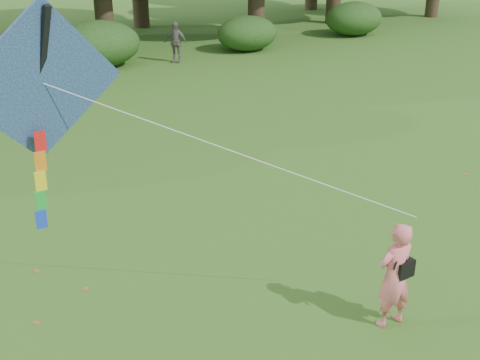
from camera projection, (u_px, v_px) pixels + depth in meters
ground at (355, 297)px, 9.45m from camera, size 100.00×100.00×0.00m
man_kite_flyer at (395, 275)px, 8.51m from camera, size 0.63×0.44×1.64m
bystander_right at (175, 42)px, 25.19m from camera, size 0.95×1.03×1.69m
crossbody_bag at (403, 267)px, 8.51m from camera, size 0.43×0.20×0.68m
flying_kite at (43, 88)px, 7.14m from camera, size 5.24×2.73×3.01m
shrub_band at (5, 58)px, 22.15m from camera, size 39.15×3.22×1.88m
fallen_leaves at (103, 218)px, 11.98m from camera, size 11.32×13.84×0.01m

